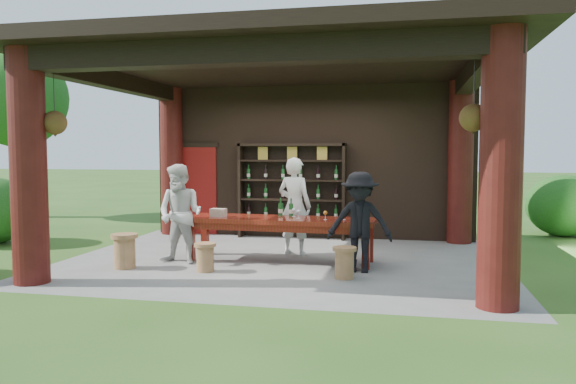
% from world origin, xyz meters
% --- Properties ---
extents(ground, '(90.00, 90.00, 0.00)m').
position_xyz_m(ground, '(0.00, 0.00, 0.00)').
color(ground, '#2D5119').
rests_on(ground, ground).
extents(pavilion, '(7.50, 6.00, 3.60)m').
position_xyz_m(pavilion, '(-0.01, 0.43, 2.13)').
color(pavilion, slate).
rests_on(pavilion, ground).
extents(wine_shelf, '(2.33, 0.35, 2.05)m').
position_xyz_m(wine_shelf, '(-0.35, 2.45, 1.03)').
color(wine_shelf, black).
rests_on(wine_shelf, ground).
extents(tasting_table, '(3.27, 0.95, 0.75)m').
position_xyz_m(tasting_table, '(-0.03, -0.13, 0.63)').
color(tasting_table, '#611C0D').
rests_on(tasting_table, ground).
extents(stool_near_left, '(0.34, 0.34, 0.45)m').
position_xyz_m(stool_near_left, '(-0.99, -1.18, 0.24)').
color(stool_near_left, brown).
rests_on(stool_near_left, ground).
extents(stool_near_right, '(0.36, 0.36, 0.47)m').
position_xyz_m(stool_near_right, '(1.19, -1.21, 0.25)').
color(stool_near_right, brown).
rests_on(stool_near_right, ground).
extents(stool_far_left, '(0.42, 0.42, 0.56)m').
position_xyz_m(stool_far_left, '(-2.34, -1.21, 0.30)').
color(stool_far_left, brown).
rests_on(stool_far_left, ground).
extents(host, '(0.74, 0.59, 1.77)m').
position_xyz_m(host, '(0.09, 0.55, 0.88)').
color(host, silver).
rests_on(host, ground).
extents(guest_woman, '(0.89, 0.75, 1.66)m').
position_xyz_m(guest_woman, '(-1.62, -0.63, 0.83)').
color(guest_woman, beige).
rests_on(guest_woman, ground).
extents(guest_man, '(1.02, 0.60, 1.56)m').
position_xyz_m(guest_man, '(1.37, -0.70, 0.78)').
color(guest_man, black).
rests_on(guest_man, ground).
extents(table_bottles, '(0.29, 0.17, 0.31)m').
position_xyz_m(table_bottles, '(-0.03, 0.18, 0.90)').
color(table_bottles, '#194C1E').
rests_on(table_bottles, tasting_table).
extents(table_glasses, '(0.96, 0.40, 0.15)m').
position_xyz_m(table_glasses, '(0.58, -0.15, 0.82)').
color(table_glasses, silver).
rests_on(table_glasses, tasting_table).
extents(napkin_basket, '(0.27, 0.19, 0.14)m').
position_xyz_m(napkin_basket, '(-1.10, -0.21, 0.82)').
color(napkin_basket, '#BF6672').
rests_on(napkin_basket, tasting_table).
extents(shrubs, '(15.17, 8.10, 1.36)m').
position_xyz_m(shrubs, '(2.29, 0.97, 0.56)').
color(shrubs, '#194C14').
rests_on(shrubs, ground).
extents(trees, '(22.47, 11.43, 4.80)m').
position_xyz_m(trees, '(3.87, 1.46, 3.37)').
color(trees, '#3F2819').
rests_on(trees, ground).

